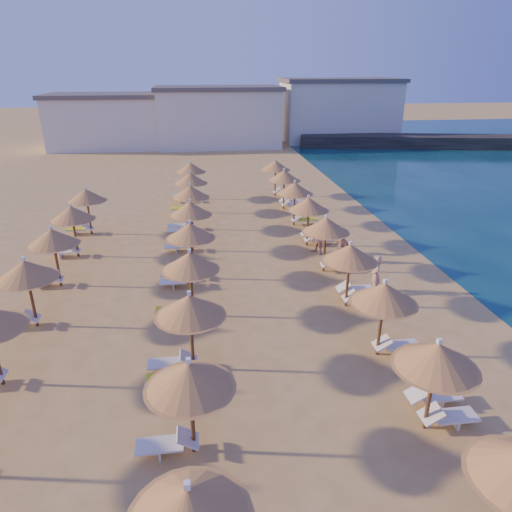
{
  "coord_description": "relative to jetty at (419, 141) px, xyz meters",
  "views": [
    {
      "loc": [
        -2.1,
        -15.72,
        9.61
      ],
      "look_at": [
        0.49,
        4.0,
        1.3
      ],
      "focal_mm": 32.0,
      "sensor_mm": 36.0,
      "label": 1
    }
  ],
  "objects": [
    {
      "name": "beachgoer_c",
      "position": [
        -20.92,
        -34.33,
        0.07
      ],
      "size": [
        1.02,
        0.88,
        1.64
      ],
      "primitive_type": "imported",
      "rotation": [
        0.0,
        0.0,
        -0.61
      ],
      "color": "tan",
      "rests_on": "ground"
    },
    {
      "name": "beachgoer_b",
      "position": [
        -21.84,
        -33.08,
        0.17
      ],
      "size": [
        1.04,
        1.12,
        1.85
      ],
      "primitive_type": "imported",
      "rotation": [
        0.0,
        0.0,
        -1.07
      ],
      "color": "tan",
      "rests_on": "ground"
    },
    {
      "name": "parasol_row_west",
      "position": [
        -28.68,
        -37.2,
        1.66
      ],
      "size": [
        2.36,
        35.13,
        2.98
      ],
      "color": "brown",
      "rests_on": "ground"
    },
    {
      "name": "jetty",
      "position": [
        0.0,
        0.0,
        0.0
      ],
      "size": [
        30.21,
        9.72,
        1.5
      ],
      "primitive_type": "cube",
      "rotation": [
        0.0,
        0.0,
        -0.19
      ],
      "color": "black",
      "rests_on": "ground"
    },
    {
      "name": "parasol_row_inland",
      "position": [
        -34.87,
        -37.2,
        1.66
      ],
      "size": [
        2.36,
        20.57,
        2.98
      ],
      "color": "brown",
      "rests_on": "ground"
    },
    {
      "name": "hotel_blocks",
      "position": [
        -22.91,
        5.62,
        2.95
      ],
      "size": [
        45.21,
        10.97,
        8.1
      ],
      "color": "silver",
      "rests_on": "ground"
    },
    {
      "name": "beachgoer_a",
      "position": [
        -20.43,
        -37.94,
        0.14
      ],
      "size": [
        0.53,
        0.72,
        1.79
      ],
      "primitive_type": "imported",
      "rotation": [
        0.0,
        0.0,
        -1.75
      ],
      "color": "tan",
      "rests_on": "ground"
    },
    {
      "name": "loungers",
      "position": [
        -27.19,
        -37.31,
        -0.41
      ],
      "size": [
        15.81,
        33.38,
        0.66
      ],
      "color": "silver",
      "rests_on": "ground"
    },
    {
      "name": "parasol_row_east",
      "position": [
        -22.12,
        -37.2,
        1.66
      ],
      "size": [
        2.36,
        35.13,
        2.98
      ],
      "color": "brown",
      "rests_on": "ground"
    },
    {
      "name": "ground",
      "position": [
        -26.14,
        -40.06,
        -0.75
      ],
      "size": [
        220.0,
        220.0,
        0.0
      ],
      "primitive_type": "plane",
      "color": "tan",
      "rests_on": "ground"
    }
  ]
}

